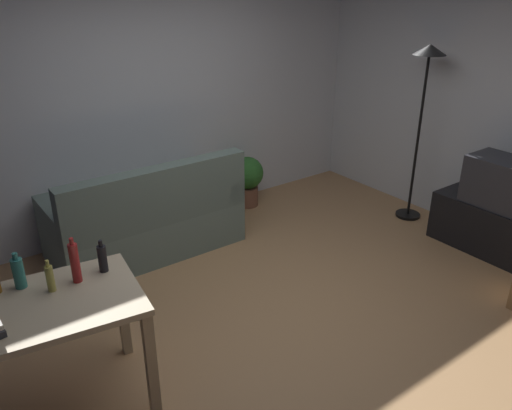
# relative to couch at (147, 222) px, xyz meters

# --- Properties ---
(ground_plane) EXTENTS (5.20, 4.40, 0.02)m
(ground_plane) POSITION_rel_couch_xyz_m (0.36, -1.59, -0.32)
(ground_plane) COLOR tan
(wall_rear) EXTENTS (5.20, 0.10, 2.70)m
(wall_rear) POSITION_rel_couch_xyz_m (0.36, 0.61, 1.04)
(wall_rear) COLOR silver
(wall_rear) RESTS_ON ground_plane
(wall_right) EXTENTS (0.10, 4.40, 2.70)m
(wall_right) POSITION_rel_couch_xyz_m (2.96, -1.59, 1.04)
(wall_right) COLOR silver
(wall_right) RESTS_ON ground_plane
(couch) EXTENTS (1.73, 0.84, 0.92)m
(couch) POSITION_rel_couch_xyz_m (0.00, 0.00, 0.00)
(couch) COLOR slate
(couch) RESTS_ON ground_plane
(tv_stand) EXTENTS (0.44, 1.10, 0.48)m
(tv_stand) POSITION_rel_couch_xyz_m (2.61, -1.92, -0.07)
(tv_stand) COLOR black
(tv_stand) RESTS_ON ground_plane
(tv) EXTENTS (0.41, 0.60, 0.44)m
(tv) POSITION_rel_couch_xyz_m (2.61, -1.92, 0.39)
(tv) COLOR #2D2D33
(tv) RESTS_ON tv_stand
(torchiere_lamp) EXTENTS (0.32, 0.32, 1.81)m
(torchiere_lamp) POSITION_rel_couch_xyz_m (2.61, -0.97, 1.11)
(torchiere_lamp) COLOR black
(torchiere_lamp) RESTS_ON ground_plane
(desk) EXTENTS (1.28, 0.86, 0.76)m
(desk) POSITION_rel_couch_xyz_m (-1.36, -1.46, 0.34)
(desk) COLOR #C6B28E
(desk) RESTS_ON ground_plane
(potted_plant) EXTENTS (0.36, 0.36, 0.57)m
(potted_plant) POSITION_rel_couch_xyz_m (1.37, 0.31, 0.02)
(potted_plant) COLOR brown
(potted_plant) RESTS_ON ground_plane
(bottle_tall) EXTENTS (0.07, 0.07, 0.22)m
(bottle_tall) POSITION_rel_couch_xyz_m (-1.33, -1.23, 0.55)
(bottle_tall) COLOR teal
(bottle_tall) RESTS_ON desk
(bottle_squat) EXTENTS (0.04, 0.04, 0.20)m
(bottle_squat) POSITION_rel_couch_xyz_m (-1.20, -1.37, 0.54)
(bottle_squat) COLOR #BCB24C
(bottle_squat) RESTS_ON desk
(bottle_red) EXTENTS (0.05, 0.05, 0.29)m
(bottle_red) POSITION_rel_couch_xyz_m (-1.05, -1.36, 0.58)
(bottle_red) COLOR #AD2323
(bottle_red) RESTS_ON desk
(bottle_dark) EXTENTS (0.05, 0.05, 0.21)m
(bottle_dark) POSITION_rel_couch_xyz_m (-0.88, -1.34, 0.54)
(bottle_dark) COLOR black
(bottle_dark) RESTS_ON desk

